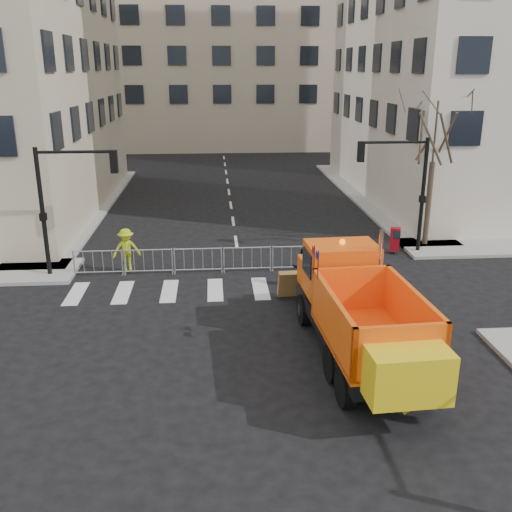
{
  "coord_description": "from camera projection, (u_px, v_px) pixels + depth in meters",
  "views": [
    {
      "loc": [
        -1.07,
        -15.52,
        8.38
      ],
      "look_at": [
        0.29,
        2.5,
        2.37
      ],
      "focal_mm": 40.0,
      "sensor_mm": 36.0,
      "label": 1
    }
  ],
  "objects": [
    {
      "name": "building_far",
      "position": [
        220.0,
        32.0,
        62.82
      ],
      "size": [
        30.0,
        18.0,
        24.0
      ],
      "primitive_type": "cube",
      "color": "tan",
      "rests_on": "ground"
    },
    {
      "name": "ground",
      "position": [
        253.0,
        355.0,
        17.41
      ],
      "size": [
        120.0,
        120.0,
        0.0
      ],
      "primitive_type": "plane",
      "color": "black",
      "rests_on": "ground"
    },
    {
      "name": "cop_a",
      "position": [
        347.0,
        274.0,
        21.62
      ],
      "size": [
        0.75,
        0.59,
        1.8
      ],
      "primitive_type": "imported",
      "rotation": [
        0.0,
        0.0,
        3.4
      ],
      "color": "black",
      "rests_on": "ground"
    },
    {
      "name": "traffic_light_right",
      "position": [
        423.0,
        197.0,
        26.15
      ],
      "size": [
        0.18,
        0.18,
        5.4
      ],
      "primitive_type": "cylinder",
      "color": "black",
      "rests_on": "ground"
    },
    {
      "name": "cop_b",
      "position": [
        303.0,
        267.0,
        22.63
      ],
      "size": [
        0.79,
        0.63,
        1.61
      ],
      "primitive_type": "imported",
      "rotation": [
        0.0,
        0.0,
        3.16
      ],
      "color": "black",
      "rests_on": "ground"
    },
    {
      "name": "street_tree",
      "position": [
        432.0,
        170.0,
        26.82
      ],
      "size": [
        3.0,
        3.0,
        7.5
      ],
      "primitive_type": null,
      "color": "#382B21",
      "rests_on": "ground"
    },
    {
      "name": "plow_truck",
      "position": [
        359.0,
        311.0,
        16.61
      ],
      "size": [
        3.22,
        9.55,
        3.66
      ],
      "rotation": [
        0.0,
        0.0,
        1.63
      ],
      "color": "black",
      "rests_on": "ground"
    },
    {
      "name": "crowd_barriers",
      "position": [
        223.0,
        259.0,
        24.37
      ],
      "size": [
        12.6,
        0.6,
        1.1
      ],
      "primitive_type": null,
      "color": "#9EA0A5",
      "rests_on": "ground"
    },
    {
      "name": "traffic_light_left",
      "position": [
        43.0,
        214.0,
        23.08
      ],
      "size": [
        0.18,
        0.18,
        5.4
      ],
      "primitive_type": "cylinder",
      "color": "black",
      "rests_on": "ground"
    },
    {
      "name": "newspaper_box",
      "position": [
        395.0,
        239.0,
        26.7
      ],
      "size": [
        0.56,
        0.53,
        1.1
      ],
      "primitive_type": "cube",
      "rotation": [
        0.0,
        0.0,
        -0.34
      ],
      "color": "maroon",
      "rests_on": "sidewalk_back"
    },
    {
      "name": "sidewalk_back",
      "position": [
        239.0,
        263.0,
        25.43
      ],
      "size": [
        64.0,
        5.0,
        0.15
      ],
      "primitive_type": "cube",
      "color": "gray",
      "rests_on": "ground"
    },
    {
      "name": "cop_c",
      "position": [
        357.0,
        285.0,
        20.7
      ],
      "size": [
        1.08,
        0.88,
        1.72
      ],
      "primitive_type": "imported",
      "rotation": [
        0.0,
        0.0,
        3.69
      ],
      "color": "black",
      "rests_on": "ground"
    },
    {
      "name": "worker",
      "position": [
        127.0,
        250.0,
        24.03
      ],
      "size": [
        1.28,
        0.9,
        1.81
      ],
      "primitive_type": "imported",
      "rotation": [
        0.0,
        0.0,
        0.21
      ],
      "color": "#A9BD16",
      "rests_on": "sidewalk_back"
    }
  ]
}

